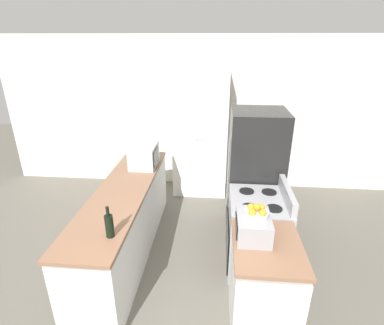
{
  "coord_description": "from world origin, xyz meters",
  "views": [
    {
      "loc": [
        0.32,
        -1.67,
        2.54
      ],
      "look_at": [
        0.0,
        1.87,
        1.05
      ],
      "focal_mm": 28.0,
      "sensor_mm": 36.0,
      "label": 1
    }
  ],
  "objects": [
    {
      "name": "wall_back",
      "position": [
        0.0,
        3.43,
        1.3
      ],
      "size": [
        7.0,
        0.06,
        2.6
      ],
      "color": "silver",
      "rests_on": "ground_plane"
    },
    {
      "name": "counter_left",
      "position": [
        -0.78,
        1.38,
        0.43
      ],
      "size": [
        0.6,
        2.55,
        0.88
      ],
      "color": "silver",
      "rests_on": "ground_plane"
    },
    {
      "name": "counter_right",
      "position": [
        0.78,
        0.49,
        0.43
      ],
      "size": [
        0.6,
        0.77,
        0.88
      ],
      "color": "silver",
      "rests_on": "ground_plane"
    },
    {
      "name": "pantry_cabinet",
      "position": [
        0.03,
        3.11,
        1.05
      ],
      "size": [
        0.89,
        0.57,
        2.1
      ],
      "color": "white",
      "rests_on": "ground_plane"
    },
    {
      "name": "stove",
      "position": [
        0.8,
        1.27,
        0.45
      ],
      "size": [
        0.66,
        0.75,
        1.04
      ],
      "color": "#9E9EA3",
      "rests_on": "ground_plane"
    },
    {
      "name": "refrigerator",
      "position": [
        0.83,
        2.02,
        0.85
      ],
      "size": [
        0.72,
        0.68,
        1.71
      ],
      "color": "black",
      "rests_on": "ground_plane"
    },
    {
      "name": "microwave",
      "position": [
        -0.68,
        2.09,
        1.04
      ],
      "size": [
        0.35,
        0.46,
        0.31
      ],
      "color": "#B2B2B7",
      "rests_on": "counter_left"
    },
    {
      "name": "wine_bottle",
      "position": [
        -0.61,
        0.48,
        1.0
      ],
      "size": [
        0.08,
        0.08,
        0.3
      ],
      "color": "black",
      "rests_on": "counter_left"
    },
    {
      "name": "toaster_oven",
      "position": [
        0.66,
        0.6,
        0.99
      ],
      "size": [
        0.3,
        0.39,
        0.21
      ],
      "color": "#939399",
      "rests_on": "counter_right"
    },
    {
      "name": "fruit_bowl",
      "position": [
        0.68,
        0.61,
        1.13
      ],
      "size": [
        0.21,
        0.21,
        0.13
      ],
      "color": "silver",
      "rests_on": "toaster_oven"
    }
  ]
}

